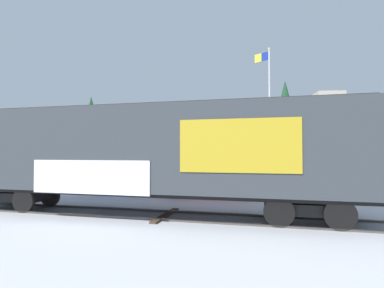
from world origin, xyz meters
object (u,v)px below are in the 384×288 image
(parked_car_red, at_px, (209,180))
(flagpole, at_px, (268,102))
(freight_car, at_px, (146,151))
(parked_car_silver, at_px, (318,183))
(parked_car_blue, at_px, (122,178))

(parked_car_red, bearing_deg, flagpole, 67.63)
(freight_car, distance_m, parked_car_silver, 8.89)
(freight_car, relative_size, parked_car_blue, 3.79)
(parked_car_silver, bearing_deg, parked_car_red, -175.68)
(flagpole, distance_m, parked_car_blue, 12.37)
(parked_car_blue, distance_m, parked_car_silver, 10.24)
(freight_car, relative_size, parked_car_red, 3.41)
(parked_car_blue, bearing_deg, parked_car_silver, -0.23)
(freight_car, height_order, parked_car_red, freight_car)
(parked_car_red, bearing_deg, parked_car_silver, 4.32)
(parked_car_red, relative_size, parked_car_silver, 1.05)
(parked_car_blue, bearing_deg, freight_car, -58.44)
(flagpole, distance_m, parked_car_red, 10.13)
(freight_car, height_order, parked_car_silver, freight_car)
(freight_car, bearing_deg, parked_car_red, 71.86)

